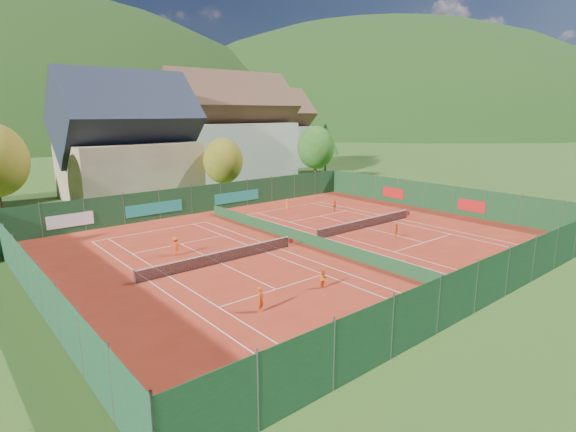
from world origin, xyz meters
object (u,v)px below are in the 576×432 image
(chalet, at_px, (128,145))
(player_right_far_a, at_px, (287,204))
(ball_hopper, at_px, (517,248))
(player_left_mid, at_px, (324,279))
(hotel_block_b, at_px, (268,134))
(player_left_near, at_px, (261,299))
(player_right_near, at_px, (396,231))
(player_right_far_b, at_px, (335,205))
(hotel_block_a, at_px, (230,133))
(player_left_far, at_px, (176,246))

(chalet, height_order, player_right_far_a, chalet)
(ball_hopper, distance_m, player_left_mid, 16.77)
(chalet, bearing_deg, hotel_block_b, 22.99)
(player_left_near, height_order, player_right_far_a, player_left_near)
(ball_hopper, relative_size, player_left_mid, 0.63)
(player_right_near, bearing_deg, hotel_block_b, 32.81)
(player_left_mid, height_order, player_right_far_b, player_right_far_b)
(hotel_block_a, distance_m, player_right_far_a, 26.93)
(hotel_block_a, bearing_deg, player_right_far_a, -108.62)
(player_left_mid, distance_m, player_right_far_a, 23.62)
(chalet, height_order, hotel_block_b, chalet)
(chalet, bearing_deg, player_right_far_a, -60.26)
(player_left_mid, height_order, player_right_far_a, player_left_mid)
(chalet, distance_m, player_right_far_a, 22.36)
(hotel_block_a, bearing_deg, player_right_near, -102.37)
(player_left_near, xyz_separation_m, player_right_near, (17.85, 4.38, -0.09))
(chalet, xyz_separation_m, hotel_block_a, (19.00, 6.00, 0.76))
(player_left_near, distance_m, player_right_near, 18.38)
(chalet, xyz_separation_m, ball_hopper, (13.46, -42.91, -6.07))
(hotel_block_a, xyz_separation_m, player_right_near, (-8.78, -40.02, -6.72))
(hotel_block_a, height_order, player_left_near, hotel_block_a)
(hotel_block_b, bearing_deg, player_left_far, -134.64)
(player_left_far, distance_m, player_right_near, 18.62)
(hotel_block_a, bearing_deg, player_left_far, -128.58)
(player_right_near, xyz_separation_m, player_right_far_a, (0.46, 15.32, -0.07))
(hotel_block_a, height_order, hotel_block_b, hotel_block_a)
(hotel_block_b, distance_m, ball_hopper, 60.47)
(hotel_block_a, distance_m, player_right_far_b, 30.04)
(player_left_mid, xyz_separation_m, player_right_far_a, (13.32, 19.51, -0.05))
(hotel_block_b, height_order, player_left_far, hotel_block_b)
(player_left_far, xyz_separation_m, player_right_far_a, (17.35, 7.48, -0.16))
(player_left_near, xyz_separation_m, player_left_far, (0.96, 12.22, 0.00))
(player_right_far_a, bearing_deg, hotel_block_b, -151.64)
(hotel_block_a, height_order, player_right_near, hotel_block_a)
(hotel_block_b, relative_size, player_right_far_a, 14.64)
(player_left_near, distance_m, player_left_far, 12.26)
(hotel_block_a, relative_size, ball_hopper, 27.00)
(player_left_far, bearing_deg, player_left_near, 108.18)
(player_left_far, bearing_deg, player_right_far_a, -134.02)
(player_left_mid, xyz_separation_m, player_left_far, (-4.03, 12.03, 0.11))
(hotel_block_a, height_order, player_right_far_a, hotel_block_a)
(ball_hopper, relative_size, player_right_far_a, 0.68)
(hotel_block_b, relative_size, player_left_far, 11.55)
(chalet, xyz_separation_m, player_left_mid, (-2.64, -38.21, -5.99))
(hotel_block_a, xyz_separation_m, ball_hopper, (-5.54, -48.91, -6.83))
(hotel_block_a, xyz_separation_m, player_left_far, (-25.67, -32.17, -6.63))
(player_left_mid, bearing_deg, player_left_far, 107.65)
(chalet, xyz_separation_m, player_right_near, (10.22, -34.02, -5.97))
(hotel_block_a, distance_m, ball_hopper, 49.69)
(player_left_mid, distance_m, player_left_far, 12.69)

